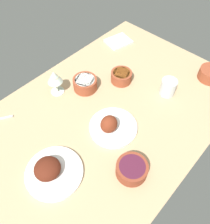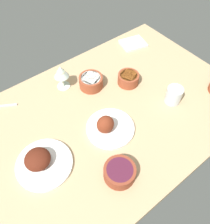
{
  "view_description": "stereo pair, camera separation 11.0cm",
  "coord_description": "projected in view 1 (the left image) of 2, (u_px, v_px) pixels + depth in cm",
  "views": [
    {
      "loc": [
        -49.79,
        -45.96,
        94.02
      ],
      "look_at": [
        0.0,
        0.0,
        6.0
      ],
      "focal_mm": 37.36,
      "sensor_mm": 36.0,
      "label": 1
    },
    {
      "loc": [
        -41.7,
        -53.41,
        94.02
      ],
      "look_at": [
        0.0,
        0.0,
        6.0
      ],
      "focal_mm": 37.36,
      "sensor_mm": 36.0,
      "label": 2
    }
  ],
  "objects": [
    {
      "name": "dining_table",
      "position": [
        105.0,
        117.0,
        1.14
      ],
      "size": [
        140.0,
        90.0,
        4.0
      ],
      "primitive_type": "cube",
      "color": "tan",
      "rests_on": "ground"
    },
    {
      "name": "plate_near_viewer",
      "position": [
        51.0,
        171.0,
        0.92
      ],
      "size": [
        23.42,
        23.42,
        7.98
      ],
      "color": "white",
      "rests_on": "dining_table"
    },
    {
      "name": "plate_center_main",
      "position": [
        112.0,
        126.0,
        1.05
      ],
      "size": [
        22.18,
        22.18,
        9.82
      ],
      "color": "white",
      "rests_on": "dining_table"
    },
    {
      "name": "bowl_soup",
      "position": [
        121.0,
        76.0,
        1.24
      ],
      "size": [
        11.13,
        11.13,
        5.88
      ],
      "color": "brown",
      "rests_on": "dining_table"
    },
    {
      "name": "bowl_onions",
      "position": [
        132.0,
        169.0,
        0.92
      ],
      "size": [
        12.8,
        12.8,
        5.77
      ],
      "color": "brown",
      "rests_on": "dining_table"
    },
    {
      "name": "bowl_cream",
      "position": [
        85.0,
        83.0,
        1.21
      ],
      "size": [
        12.43,
        12.43,
        6.34
      ],
      "color": "brown",
      "rests_on": "dining_table"
    },
    {
      "name": "wine_glass",
      "position": [
        54.0,
        78.0,
        1.14
      ],
      "size": [
        7.6,
        7.6,
        14.0
      ],
      "color": "silver",
      "rests_on": "dining_table"
    },
    {
      "name": "water_tumbler",
      "position": [
        168.0,
        87.0,
        1.18
      ],
      "size": [
        7.81,
        7.81,
        8.68
      ],
      "primitive_type": "cylinder",
      "color": "silver",
      "rests_on": "dining_table"
    },
    {
      "name": "folded_napkin",
      "position": [
        118.0,
        41.0,
        1.47
      ],
      "size": [
        17.21,
        15.36,
        1.2
      ],
      "primitive_type": "cube",
      "rotation": [
        0.0,
        0.0,
        -0.25
      ],
      "color": "white",
      "rests_on": "dining_table"
    }
  ]
}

